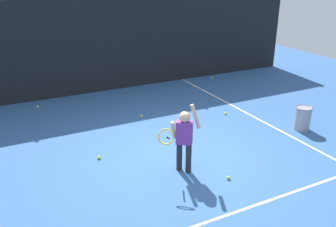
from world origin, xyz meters
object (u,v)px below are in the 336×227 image
Objects in this scene: tennis_ball_4 at (195,86)px; tennis_player at (184,137)px; tennis_ball_2 at (226,113)px; tennis_ball_6 at (38,106)px; tennis_ball_3 at (99,158)px; tennis_ball_0 at (141,116)px; tennis_ball_1 at (228,178)px; ball_hopper at (303,118)px; tennis_ball_5 at (212,78)px.

tennis_player is at bearing -123.23° from tennis_ball_4.
tennis_ball_2 is at bearing 75.78° from tennis_player.
tennis_ball_6 is at bearing 175.52° from tennis_ball_4.
tennis_ball_3 is 1.00× the size of tennis_ball_6.
tennis_ball_0 and tennis_ball_4 have the same top height.
tennis_ball_0 is 1.00× the size of tennis_ball_1.
tennis_ball_3 is at bearing -79.40° from tennis_ball_6.
ball_hopper is at bearing -38.82° from tennis_ball_6.
tennis_ball_6 is (-2.56, 5.38, 0.00)m from tennis_ball_1.
tennis_ball_5 is at bearing 36.07° from tennis_ball_3.
tennis_ball_3 is at bearing 136.40° from tennis_ball_1.
ball_hopper reaches higher than tennis_ball_4.
tennis_ball_5 is at bearing 87.59° from tennis_player.
tennis_ball_3 is at bearing -143.93° from tennis_ball_5.
tennis_player is at bearing -42.39° from tennis_ball_3.
tennis_ball_6 is (-2.29, 1.93, 0.00)m from tennis_ball_0.
tennis_ball_5 is at bearing 62.75° from tennis_ball_2.
tennis_ball_4 is (-0.59, 3.97, -0.26)m from ball_hopper.
tennis_player is 20.46× the size of tennis_ball_4.
tennis_player is 6.35m from tennis_ball_5.
tennis_ball_5 is at bearing 29.01° from tennis_ball_4.
ball_hopper is at bearing 42.54° from tennis_player.
tennis_ball_0 is 2.97m from tennis_ball_4.
tennis_ball_5 is (5.19, 3.78, 0.00)m from tennis_ball_3.
tennis_ball_4 is at bearing 37.67° from tennis_ball_3.
tennis_ball_1 is at bearing -10.18° from tennis_player.
tennis_player is 20.46× the size of tennis_ball_5.
tennis_ball_0 and tennis_ball_6 have the same top height.
tennis_ball_0 is 2.32m from tennis_ball_3.
tennis_ball_0 is at bearing -149.21° from tennis_ball_5.
tennis_ball_1 is 5.96m from tennis_ball_6.
tennis_ball_4 is at bearing -150.99° from tennis_ball_5.
ball_hopper is 8.52× the size of tennis_ball_5.
tennis_ball_0 is at bearing 142.17° from ball_hopper.
tennis_ball_5 is (1.53, 2.96, 0.00)m from tennis_ball_2.
tennis_ball_5 is (3.91, 4.96, -0.69)m from tennis_player.
ball_hopper is at bearing -9.21° from tennis_ball_3.
tennis_ball_1 is 1.00× the size of tennis_ball_3.
tennis_ball_3 is 1.00× the size of tennis_ball_4.
tennis_ball_1 and tennis_ball_5 have the same top height.
tennis_player reaches higher than tennis_ball_5.
tennis_ball_0 is at bearing -40.13° from tennis_ball_6.
tennis_ball_1 is at bearing -120.67° from tennis_ball_5.
tennis_ball_4 is (2.27, 5.00, 0.00)m from tennis_ball_1.
tennis_ball_0 is at bearing 45.59° from tennis_ball_3.
tennis_ball_6 is (-4.82, 0.38, 0.00)m from tennis_ball_4.
tennis_ball_1 is at bearing -64.59° from tennis_ball_6.
tennis_ball_6 is at bearing 100.60° from tennis_ball_3.
tennis_ball_6 is at bearing 115.41° from tennis_ball_1.
tennis_ball_4 is at bearing 98.39° from ball_hopper.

